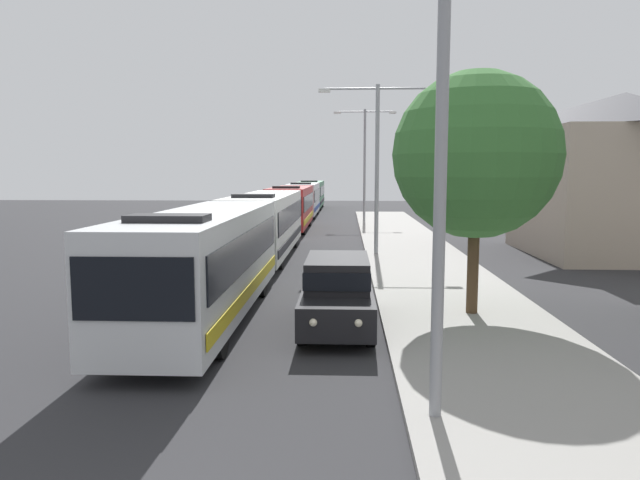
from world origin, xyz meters
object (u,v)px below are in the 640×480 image
at_px(bus_lead, 206,260).
at_px(roadside_tree, 476,155).
at_px(bus_fourth_in_line, 304,198).
at_px(streetlamp_far, 365,155).
at_px(bus_middle, 291,206).
at_px(streetlamp_near, 442,121).
at_px(streetlamp_mid, 377,151).
at_px(bus_rear, 311,194).
at_px(bus_second_in_line, 266,222).
at_px(white_suv, 337,290).

xyz_separation_m(bus_lead, roadside_tree, (7.51, 0.50, 2.91)).
height_order(bus_fourth_in_line, streetlamp_far, streetlamp_far).
bearing_deg(bus_fourth_in_line, roadside_tree, -78.74).
distance_m(bus_middle, streetlamp_far, 9.12).
distance_m(streetlamp_near, streetlamp_mid, 19.32).
xyz_separation_m(streetlamp_near, roadside_tree, (2.11, 7.22, -0.34)).
distance_m(bus_lead, streetlamp_far, 32.59).
bearing_deg(roadside_tree, streetlamp_near, -106.28).
bearing_deg(streetlamp_mid, bus_fourth_in_line, 101.91).
relative_size(bus_middle, bus_fourth_in_line, 1.00).
xyz_separation_m(bus_fourth_in_line, streetlamp_far, (5.40, -6.28, 3.82)).
bearing_deg(roadside_tree, streetlamp_mid, 99.88).
distance_m(bus_rear, roadside_tree, 50.12).
distance_m(bus_second_in_line, bus_rear, 37.60).
bearing_deg(bus_second_in_line, bus_fourth_in_line, 90.00).
xyz_separation_m(bus_lead, bus_second_in_line, (0.00, 12.37, 0.00)).
bearing_deg(streetlamp_mid, bus_second_in_line, -177.62).
bearing_deg(streetlamp_near, bus_middle, 99.47).
bearing_deg(bus_lead, white_suv, -12.50).
height_order(bus_middle, roadside_tree, roadside_tree).
bearing_deg(roadside_tree, streetlamp_far, 93.84).
bearing_deg(streetlamp_far, bus_second_in_line, -105.44).
bearing_deg(streetlamp_far, bus_rear, 106.65).
distance_m(bus_lead, bus_fourth_in_line, 38.20).
bearing_deg(bus_middle, bus_lead, -90.00).
distance_m(bus_second_in_line, white_suv, 13.72).
distance_m(streetlamp_near, roadside_tree, 7.53).
xyz_separation_m(bus_middle, white_suv, (3.70, -26.45, -0.66)).
xyz_separation_m(bus_lead, bus_fourth_in_line, (-0.00, 38.20, -0.00)).
xyz_separation_m(bus_fourth_in_line, streetlamp_near, (5.40, -44.92, 3.25)).
distance_m(streetlamp_far, roadside_tree, 31.50).
height_order(bus_lead, streetlamp_near, streetlamp_near).
relative_size(bus_fourth_in_line, bus_rear, 0.93).
bearing_deg(bus_rear, white_suv, -85.84).
xyz_separation_m(bus_middle, streetlamp_far, (5.40, 6.28, 3.82)).
xyz_separation_m(bus_lead, streetlamp_mid, (5.40, 12.60, 3.42)).
relative_size(bus_middle, white_suv, 2.15).
distance_m(bus_lead, streetlamp_mid, 14.12).
bearing_deg(white_suv, streetlamp_mid, 82.78).
relative_size(bus_fourth_in_line, white_suv, 2.15).
bearing_deg(bus_middle, streetlamp_near, -80.53).
height_order(bus_second_in_line, streetlamp_mid, streetlamp_mid).
relative_size(white_suv, streetlamp_near, 0.64).
height_order(bus_fourth_in_line, roadside_tree, roadside_tree).
height_order(streetlamp_near, streetlamp_far, streetlamp_far).
bearing_deg(white_suv, bus_middle, 97.96).
relative_size(streetlamp_mid, roadside_tree, 1.20).
relative_size(bus_lead, bus_rear, 0.99).
xyz_separation_m(streetlamp_near, streetlamp_mid, (0.00, 19.32, 0.18)).
bearing_deg(bus_middle, streetlamp_mid, -67.51).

